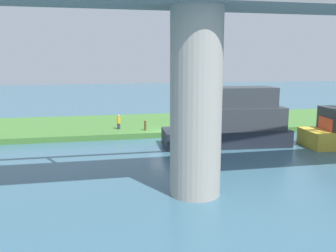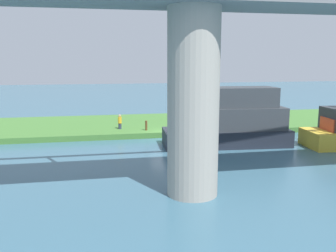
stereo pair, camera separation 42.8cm
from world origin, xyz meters
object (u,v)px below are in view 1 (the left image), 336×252
at_px(bridge_pylon, 196,104).
at_px(mooring_post, 145,126).
at_px(person_on_bank, 119,122).
at_px(skiff_small, 230,122).

relative_size(bridge_pylon, mooring_post, 10.43).
distance_m(person_on_bank, mooring_post, 2.67).
height_order(bridge_pylon, skiff_small, bridge_pylon).
relative_size(bridge_pylon, skiff_small, 0.91).
bearing_deg(skiff_small, mooring_post, -39.80).
height_order(mooring_post, skiff_small, skiff_small).
bearing_deg(mooring_post, skiff_small, 140.20).
relative_size(bridge_pylon, person_on_bank, 6.86).
height_order(person_on_bank, skiff_small, skiff_small).
bearing_deg(bridge_pylon, mooring_post, -88.84).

